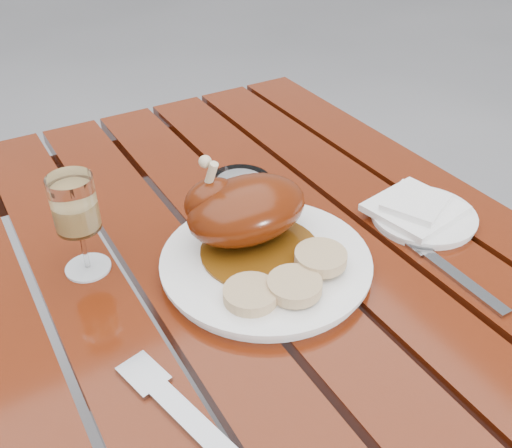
{
  "coord_description": "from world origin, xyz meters",
  "views": [
    {
      "loc": [
        -0.32,
        -0.49,
        1.25
      ],
      "look_at": [
        0.01,
        0.08,
        0.78
      ],
      "focal_mm": 40.0,
      "sensor_mm": 36.0,
      "label": 1
    }
  ],
  "objects": [
    {
      "name": "side_plate",
      "position": [
        0.26,
        -0.0,
        0.76
      ],
      "size": [
        0.21,
        0.21,
        0.01
      ],
      "primitive_type": "cylinder",
      "rotation": [
        0.0,
        0.0,
        0.39
      ],
      "color": "white",
      "rests_on": "table"
    },
    {
      "name": "ashtray",
      "position": [
        0.06,
        0.21,
        0.76
      ],
      "size": [
        0.1,
        0.1,
        0.03
      ],
      "primitive_type": "cylinder",
      "rotation": [
        0.0,
        0.0,
        0.01
      ],
      "color": "#B2B7BC",
      "rests_on": "table"
    },
    {
      "name": "napkin",
      "position": [
        0.25,
        0.01,
        0.77
      ],
      "size": [
        0.14,
        0.14,
        0.01
      ],
      "primitive_type": "cube",
      "rotation": [
        0.0,
        0.0,
        0.17
      ],
      "color": "white",
      "rests_on": "side_plate"
    },
    {
      "name": "bread_dumplings",
      "position": [
        -0.01,
        -0.04,
        0.78
      ],
      "size": [
        0.18,
        0.09,
        0.02
      ],
      "color": "tan",
      "rests_on": "dinner_plate"
    },
    {
      "name": "knife",
      "position": [
        0.2,
        -0.11,
        0.75
      ],
      "size": [
        0.02,
        0.19,
        0.01
      ],
      "primitive_type": "cube",
      "rotation": [
        0.0,
        0.0,
        -0.01
      ],
      "color": "gray",
      "rests_on": "table"
    },
    {
      "name": "wine_glass",
      "position": [
        -0.22,
        0.14,
        0.82
      ],
      "size": [
        0.08,
        0.08,
        0.14
      ],
      "primitive_type": "cylinder",
      "rotation": [
        0.0,
        0.0,
        0.35
      ],
      "color": "tan",
      "rests_on": "table"
    },
    {
      "name": "table",
      "position": [
        0.0,
        0.0,
        0.38
      ],
      "size": [
        0.8,
        1.2,
        0.75
      ],
      "primitive_type": "cube",
      "color": "#66210C",
      "rests_on": "ground"
    },
    {
      "name": "dinner_plate",
      "position": [
        -0.01,
        0.02,
        0.76
      ],
      "size": [
        0.37,
        0.37,
        0.02
      ],
      "primitive_type": "cylinder",
      "rotation": [
        0.0,
        0.0,
        0.37
      ],
      "color": "white",
      "rests_on": "table"
    },
    {
      "name": "roast_duck",
      "position": [
        -0.01,
        0.08,
        0.82
      ],
      "size": [
        0.17,
        0.18,
        0.13
      ],
      "color": "#5B320A",
      "rests_on": "dinner_plate"
    },
    {
      "name": "fork",
      "position": [
        -0.2,
        -0.15,
        0.75
      ],
      "size": [
        0.07,
        0.2,
        0.01
      ],
      "primitive_type": "cube",
      "rotation": [
        0.0,
        0.0,
        0.24
      ],
      "color": "gray",
      "rests_on": "table"
    }
  ]
}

